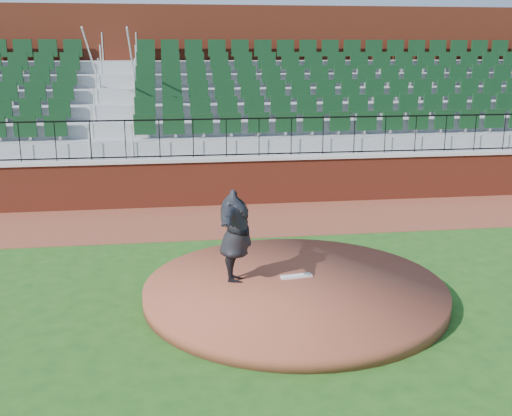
# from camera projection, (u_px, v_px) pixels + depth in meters

# --- Properties ---
(ground) EXTENTS (90.00, 90.00, 0.00)m
(ground) POSITION_uv_depth(u_px,v_px,m) (269.00, 308.00, 10.01)
(ground) COLOR #1E4A15
(ground) RESTS_ON ground
(warning_track) EXTENTS (34.00, 3.20, 0.01)m
(warning_track) POSITION_uv_depth(u_px,v_px,m) (233.00, 219.00, 15.18)
(warning_track) COLOR brown
(warning_track) RESTS_ON ground
(field_wall) EXTENTS (34.00, 0.35, 1.20)m
(field_wall) POSITION_uv_depth(u_px,v_px,m) (227.00, 182.00, 16.57)
(field_wall) COLOR maroon
(field_wall) RESTS_ON ground
(wall_cap) EXTENTS (34.00, 0.45, 0.10)m
(wall_cap) POSITION_uv_depth(u_px,v_px,m) (227.00, 158.00, 16.40)
(wall_cap) COLOR #B7B7B7
(wall_cap) RESTS_ON field_wall
(wall_railing) EXTENTS (34.00, 0.05, 1.00)m
(wall_railing) POSITION_uv_depth(u_px,v_px,m) (226.00, 138.00, 16.26)
(wall_railing) COLOR black
(wall_railing) RESTS_ON wall_cap
(seating_stands) EXTENTS (34.00, 5.10, 4.60)m
(seating_stands) POSITION_uv_depth(u_px,v_px,m) (218.00, 109.00, 18.75)
(seating_stands) COLOR gray
(seating_stands) RESTS_ON ground
(concourse_wall) EXTENTS (34.00, 0.50, 5.50)m
(concourse_wall) POSITION_uv_depth(u_px,v_px,m) (211.00, 88.00, 21.32)
(concourse_wall) COLOR maroon
(concourse_wall) RESTS_ON ground
(pitchers_mound) EXTENTS (5.07, 5.07, 0.25)m
(pitchers_mound) POSITION_uv_depth(u_px,v_px,m) (295.00, 291.00, 10.40)
(pitchers_mound) COLOR brown
(pitchers_mound) RESTS_ON ground
(pitching_rubber) EXTENTS (0.56, 0.21, 0.04)m
(pitching_rubber) POSITION_uv_depth(u_px,v_px,m) (296.00, 276.00, 10.67)
(pitching_rubber) COLOR silver
(pitching_rubber) RESTS_ON pitchers_mound
(pitcher) EXTENTS (0.88, 2.03, 1.60)m
(pitcher) POSITION_uv_depth(u_px,v_px,m) (235.00, 236.00, 10.32)
(pitcher) COLOR black
(pitcher) RESTS_ON pitchers_mound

